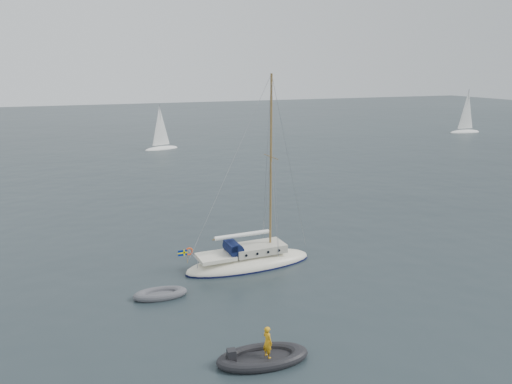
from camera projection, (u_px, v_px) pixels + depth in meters
name	position (u px, v px, depth m)	size (l,w,h in m)	color
ground	(259.00, 277.00, 30.49)	(300.00, 300.00, 0.00)	black
sailboat	(249.00, 252.00, 32.05)	(8.91, 2.67, 12.69)	white
dinghy	(160.00, 294.00, 27.84)	(3.00, 1.35, 0.43)	#54545A
rib	(262.00, 356.00, 21.73)	(4.13, 1.88, 1.69)	black
distant_yacht_b	(467.00, 113.00, 95.52)	(6.63, 3.54, 8.79)	white
distant_yacht_c	(160.00, 129.00, 76.43)	(5.54, 2.96, 7.34)	white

